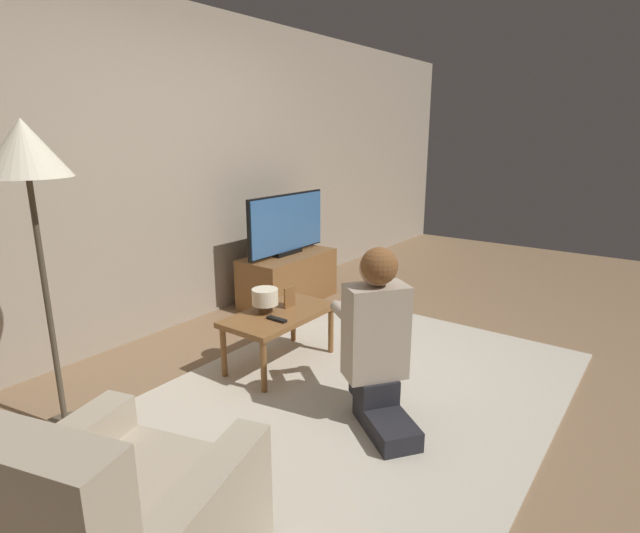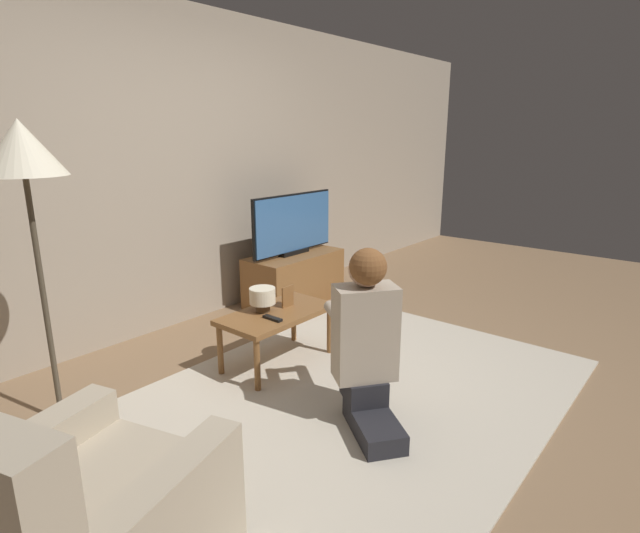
{
  "view_description": "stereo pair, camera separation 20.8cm",
  "coord_description": "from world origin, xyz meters",
  "px_view_note": "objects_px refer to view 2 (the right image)",
  "views": [
    {
      "loc": [
        -2.45,
        -1.47,
        1.6
      ],
      "look_at": [
        0.45,
        0.66,
        0.63
      ],
      "focal_mm": 28.0,
      "sensor_mm": 36.0,
      "label": 1
    },
    {
      "loc": [
        -2.33,
        -1.63,
        1.6
      ],
      "look_at": [
        0.45,
        0.66,
        0.63
      ],
      "focal_mm": 28.0,
      "sensor_mm": 36.0,
      "label": 2
    }
  ],
  "objects_px": {
    "tv": "(293,224)",
    "coffee_table": "(277,318)",
    "table_lamp": "(262,297)",
    "person_kneeling": "(366,337)",
    "floor_lamp": "(24,166)"
  },
  "relations": [
    {
      "from": "tv",
      "to": "coffee_table",
      "type": "height_order",
      "value": "tv"
    },
    {
      "from": "tv",
      "to": "coffee_table",
      "type": "xyz_separation_m",
      "value": [
        -1.1,
        -0.85,
        -0.42
      ]
    },
    {
      "from": "coffee_table",
      "to": "tv",
      "type": "bearing_deg",
      "value": 37.51
    },
    {
      "from": "coffee_table",
      "to": "table_lamp",
      "type": "height_order",
      "value": "table_lamp"
    },
    {
      "from": "tv",
      "to": "coffee_table",
      "type": "bearing_deg",
      "value": -142.49
    },
    {
      "from": "person_kneeling",
      "to": "table_lamp",
      "type": "bearing_deg",
      "value": -61.33
    },
    {
      "from": "floor_lamp",
      "to": "table_lamp",
      "type": "xyz_separation_m",
      "value": [
        1.25,
        -0.37,
        -0.94
      ]
    },
    {
      "from": "coffee_table",
      "to": "floor_lamp",
      "type": "height_order",
      "value": "floor_lamp"
    },
    {
      "from": "floor_lamp",
      "to": "person_kneeling",
      "type": "height_order",
      "value": "floor_lamp"
    },
    {
      "from": "coffee_table",
      "to": "table_lamp",
      "type": "xyz_separation_m",
      "value": [
        -0.06,
        0.08,
        0.15
      ]
    },
    {
      "from": "person_kneeling",
      "to": "table_lamp",
      "type": "relative_size",
      "value": 5.56
    },
    {
      "from": "coffee_table",
      "to": "floor_lamp",
      "type": "distance_m",
      "value": 1.76
    },
    {
      "from": "coffee_table",
      "to": "table_lamp",
      "type": "relative_size",
      "value": 4.51
    },
    {
      "from": "person_kneeling",
      "to": "table_lamp",
      "type": "xyz_separation_m",
      "value": [
        0.14,
        0.96,
        -0.01
      ]
    },
    {
      "from": "tv",
      "to": "table_lamp",
      "type": "distance_m",
      "value": 1.42
    }
  ]
}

